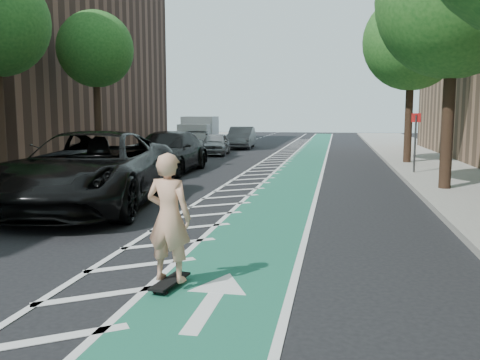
% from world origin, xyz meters
% --- Properties ---
extents(ground, '(120.00, 120.00, 0.00)m').
position_xyz_m(ground, '(0.00, 0.00, 0.00)').
color(ground, black).
rests_on(ground, ground).
extents(bike_lane, '(2.00, 90.00, 0.01)m').
position_xyz_m(bike_lane, '(3.00, 10.00, 0.01)').
color(bike_lane, '#1B5E53').
rests_on(bike_lane, ground).
extents(buffer_strip, '(1.40, 90.00, 0.01)m').
position_xyz_m(buffer_strip, '(1.50, 10.00, 0.01)').
color(buffer_strip, silver).
rests_on(buffer_strip, ground).
extents(sidewalk_right, '(5.00, 90.00, 0.15)m').
position_xyz_m(sidewalk_right, '(9.50, 10.00, 0.07)').
color(sidewalk_right, gray).
rests_on(sidewalk_right, ground).
extents(curb_right, '(0.12, 90.00, 0.16)m').
position_xyz_m(curb_right, '(7.05, 10.00, 0.08)').
color(curb_right, gray).
rests_on(curb_right, ground).
extents(curb_left, '(0.12, 90.00, 0.16)m').
position_xyz_m(curb_left, '(-7.05, 10.00, 0.08)').
color(curb_left, gray).
rests_on(curb_left, ground).
extents(building_left_far, '(14.00, 22.00, 18.00)m').
position_xyz_m(building_left_far, '(-17.50, 24.00, 9.00)').
color(building_left_far, brown).
rests_on(building_left_far, ground).
extents(tree_r_c, '(4.20, 4.20, 7.90)m').
position_xyz_m(tree_r_c, '(7.90, 8.00, 5.77)').
color(tree_r_c, '#382619').
rests_on(tree_r_c, ground).
extents(tree_r_d, '(4.20, 4.20, 7.90)m').
position_xyz_m(tree_r_d, '(7.90, 16.00, 5.77)').
color(tree_r_d, '#382619').
rests_on(tree_r_d, ground).
extents(tree_l_d, '(4.20, 4.20, 7.90)m').
position_xyz_m(tree_l_d, '(-7.90, 16.00, 5.77)').
color(tree_l_d, '#382619').
rests_on(tree_l_d, ground).
extents(sign_post, '(0.35, 0.08, 2.47)m').
position_xyz_m(sign_post, '(7.60, 12.00, 1.35)').
color(sign_post, '#4C4C4C').
rests_on(sign_post, ground).
extents(skateboard, '(0.37, 0.87, 0.11)m').
position_xyz_m(skateboard, '(2.30, -2.32, 0.09)').
color(skateboard, black).
rests_on(skateboard, ground).
extents(skateboarder, '(0.72, 0.53, 1.81)m').
position_xyz_m(skateboarder, '(2.30, -2.32, 1.02)').
color(skateboarder, tan).
rests_on(skateboarder, skateboard).
extents(suv_near, '(4.22, 7.56, 2.00)m').
position_xyz_m(suv_near, '(-1.75, 3.34, 1.00)').
color(suv_near, black).
rests_on(suv_near, ground).
extents(suv_far, '(2.44, 5.92, 1.71)m').
position_xyz_m(suv_far, '(-2.40, 11.36, 0.86)').
color(suv_far, black).
rests_on(suv_far, ground).
extents(car_silver, '(1.93, 4.02, 1.32)m').
position_xyz_m(car_silver, '(-2.63, 20.80, 0.66)').
color(car_silver, gray).
rests_on(car_silver, ground).
extents(car_grey, '(1.89, 4.75, 1.54)m').
position_xyz_m(car_grey, '(-2.16, 26.88, 0.77)').
color(car_grey, '#55565A').
rests_on(car_grey, ground).
extents(box_truck, '(2.84, 5.57, 2.24)m').
position_xyz_m(box_truck, '(-6.21, 30.14, 1.03)').
color(box_truck, silver).
rests_on(box_truck, ground).
extents(barrel_a, '(0.74, 0.74, 1.01)m').
position_xyz_m(barrel_a, '(-3.78, 5.36, 0.48)').
color(barrel_a, '#DC630B').
rests_on(barrel_a, ground).
extents(barrel_b, '(0.62, 0.62, 0.85)m').
position_xyz_m(barrel_b, '(-3.44, 9.50, 0.40)').
color(barrel_b, '#EF460C').
rests_on(barrel_b, ground).
extents(barrel_c, '(0.59, 0.59, 0.80)m').
position_xyz_m(barrel_c, '(-4.00, 15.09, 0.38)').
color(barrel_c, '#FF5E0D').
rests_on(barrel_c, ground).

